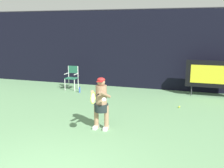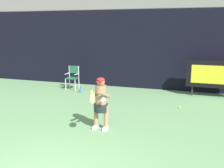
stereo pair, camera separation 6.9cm
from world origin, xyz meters
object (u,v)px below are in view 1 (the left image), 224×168
Objects in this scene: tennis_player at (101,101)px; tennis_ball_loose at (179,107)px; umpire_chair at (72,76)px; scoreboard at (214,74)px; water_bottle at (80,90)px; tennis_racket at (93,98)px.

tennis_player reaches higher than tennis_ball_loose.
umpire_chair reaches higher than tennis_ball_loose.
tennis_player reaches higher than umpire_chair.
umpire_chair is 5.14m from tennis_player.
scoreboard is at bearing 4.54° from umpire_chair.
tennis_ball_loose is (4.93, -1.50, -0.58)m from umpire_chair.
scoreboard is 6.16m from umpire_chair.
tennis_player reaches higher than water_bottle.
tennis_racket is (0.01, -0.61, 0.26)m from tennis_player.
tennis_player is (-3.19, -4.70, -0.14)m from scoreboard.
scoreboard is 5.68m from tennis_player.
tennis_ball_loose is (-1.20, -1.99, -0.91)m from scoreboard.
water_bottle is at bearing -170.06° from scoreboard.
tennis_player is 0.67m from tennis_racket.
umpire_chair reaches higher than water_bottle.
water_bottle is (0.59, -0.48, -0.50)m from umpire_chair.
water_bottle reaches higher than tennis_ball_loose.
tennis_player reaches higher than tennis_racket.
water_bottle is 5.03m from tennis_racket.
scoreboard is 6.20m from tennis_racket.
umpire_chair is at bearing -175.46° from scoreboard.
umpire_chair is 4.08× the size of water_bottle.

